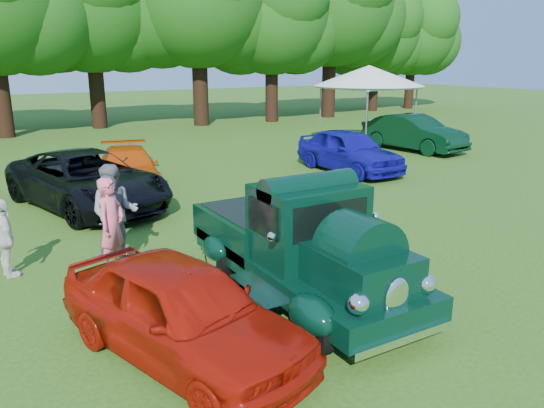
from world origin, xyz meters
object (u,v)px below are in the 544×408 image
red_convertible (182,311)px  spectator_pink (112,225)px  back_car_green (414,133)px  hero_pickup (300,247)px  back_car_blue (349,151)px  back_car_black (87,180)px  spectator_grey (115,212)px  spectator_white (5,239)px  back_car_orange (128,169)px  canopy_tent (369,76)px

red_convertible → spectator_pink: 3.50m
red_convertible → back_car_green: 18.16m
hero_pickup → back_car_blue: bearing=46.9°
back_car_green → back_car_blue: bearing=-165.5°
back_car_black → spectator_pink: size_ratio=3.02×
spectator_grey → spectator_white: 1.99m
back_car_black → spectator_grey: (-0.33, -4.19, 0.20)m
hero_pickup → back_car_orange: size_ratio=1.16×
hero_pickup → spectator_white: 5.36m
back_car_blue → spectator_grey: bearing=-156.3°
back_car_orange → back_car_blue: (7.44, -1.43, 0.13)m
back_car_green → spectator_pink: (-14.78, -7.08, 0.13)m
red_convertible → back_car_green: size_ratio=0.85×
back_car_blue → red_convertible: bearing=-139.7°
spectator_pink → canopy_tent: (13.56, 8.78, 2.23)m
spectator_grey → back_car_black: bearing=109.0°
canopy_tent → spectator_pink: bearing=-147.1°
spectator_white → spectator_pink: bearing=-120.4°
back_car_blue → canopy_tent: 6.03m
spectator_white → canopy_tent: canopy_tent is taller
hero_pickup → back_car_blue: (7.11, 7.60, -0.09)m
back_car_black → spectator_pink: 4.85m
hero_pickup → back_car_orange: bearing=92.1°
hero_pickup → back_car_green: bearing=38.2°
back_car_blue → spectator_grey: size_ratio=2.30×
back_car_green → spectator_grey: size_ratio=2.44×
back_car_orange → canopy_tent: 11.97m
spectator_pink → spectator_white: spectator_pink is taller
red_convertible → hero_pickup: bearing=2.1°
back_car_orange → back_car_green: back_car_green is taller
back_car_orange → back_car_blue: size_ratio=0.97×
back_car_blue → back_car_green: bearing=20.8°
red_convertible → spectator_white: (-1.76, 4.21, 0.05)m
back_car_black → spectator_pink: bearing=-111.9°
red_convertible → spectator_grey: bearing=69.7°
spectator_grey → canopy_tent: 15.78m
back_car_blue → spectator_white: (-11.29, -4.25, -0.02)m
canopy_tent → back_car_blue: bearing=-136.4°
back_car_orange → spectator_white: 6.87m
back_car_black → back_car_green: (14.22, 2.27, 0.01)m
back_car_orange → spectator_pink: bearing=-95.8°
hero_pickup → canopy_tent: canopy_tent is taller
back_car_blue → spectator_white: back_car_blue is taller
spectator_grey → spectator_pink: bearing=-86.2°
red_convertible → spectator_white: 4.56m
spectator_grey → red_convertible: bearing=-69.5°
back_car_orange → spectator_white: (-3.85, -5.68, 0.11)m
hero_pickup → back_car_green: size_ratio=1.07×
back_car_black → back_car_orange: (1.55, 1.58, -0.13)m
back_car_black → spectator_white: back_car_black is taller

